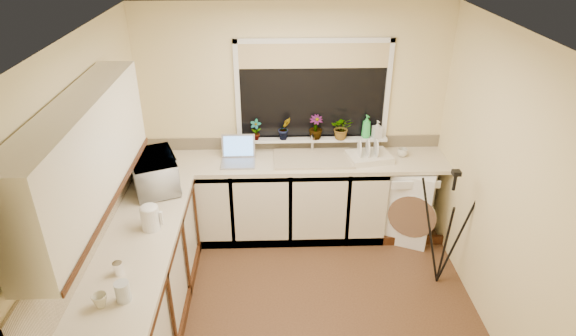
% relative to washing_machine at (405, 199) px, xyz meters
% --- Properties ---
extents(floor, '(3.20, 3.20, 0.00)m').
position_rel_washing_machine_xyz_m(floor, '(-1.21, -1.16, -0.42)').
color(floor, brown).
rests_on(floor, ground).
extents(ceiling, '(3.20, 3.20, 0.00)m').
position_rel_washing_machine_xyz_m(ceiling, '(-1.21, -1.16, 2.03)').
color(ceiling, white).
rests_on(ceiling, ground).
extents(wall_back, '(3.20, 0.00, 3.20)m').
position_rel_washing_machine_xyz_m(wall_back, '(-1.21, 0.34, 0.80)').
color(wall_back, beige).
rests_on(wall_back, ground).
extents(wall_left, '(0.00, 3.00, 3.00)m').
position_rel_washing_machine_xyz_m(wall_left, '(-2.81, -1.16, 0.80)').
color(wall_left, beige).
rests_on(wall_left, ground).
extents(wall_right, '(0.00, 3.00, 3.00)m').
position_rel_washing_machine_xyz_m(wall_right, '(0.39, -1.16, 0.80)').
color(wall_right, beige).
rests_on(wall_right, ground).
extents(base_cabinet_back, '(2.55, 0.60, 0.86)m').
position_rel_washing_machine_xyz_m(base_cabinet_back, '(-1.53, 0.04, 0.01)').
color(base_cabinet_back, silver).
rests_on(base_cabinet_back, floor).
extents(base_cabinet_left, '(0.54, 2.40, 0.86)m').
position_rel_washing_machine_xyz_m(base_cabinet_left, '(-2.51, -1.46, 0.01)').
color(base_cabinet_left, silver).
rests_on(base_cabinet_left, floor).
extents(worktop_back, '(3.20, 0.60, 0.04)m').
position_rel_washing_machine_xyz_m(worktop_back, '(-1.21, 0.04, 0.46)').
color(worktop_back, beige).
rests_on(worktop_back, base_cabinet_back).
extents(worktop_left, '(0.60, 2.40, 0.04)m').
position_rel_washing_machine_xyz_m(worktop_left, '(-2.51, -1.46, 0.46)').
color(worktop_left, beige).
rests_on(worktop_left, base_cabinet_left).
extents(upper_cabinet, '(0.28, 1.90, 0.70)m').
position_rel_washing_machine_xyz_m(upper_cabinet, '(-2.65, -1.61, 1.38)').
color(upper_cabinet, silver).
rests_on(upper_cabinet, wall_left).
extents(splashback_left, '(0.02, 2.40, 0.45)m').
position_rel_washing_machine_xyz_m(splashback_left, '(-2.79, -1.46, 0.70)').
color(splashback_left, beige).
rests_on(splashback_left, wall_left).
extents(splashback_back, '(3.20, 0.02, 0.14)m').
position_rel_washing_machine_xyz_m(splashback_back, '(-1.21, 0.33, 0.55)').
color(splashback_back, beige).
rests_on(splashback_back, wall_back).
extents(window_glass, '(1.50, 0.02, 1.00)m').
position_rel_washing_machine_xyz_m(window_glass, '(-1.01, 0.33, 1.13)').
color(window_glass, black).
rests_on(window_glass, wall_back).
extents(window_blind, '(1.50, 0.02, 0.25)m').
position_rel_washing_machine_xyz_m(window_blind, '(-1.01, 0.30, 1.50)').
color(window_blind, tan).
rests_on(window_blind, wall_back).
extents(windowsill, '(1.60, 0.14, 0.03)m').
position_rel_washing_machine_xyz_m(windowsill, '(-1.01, 0.27, 0.61)').
color(windowsill, white).
rests_on(windowsill, wall_back).
extents(sink, '(0.82, 0.46, 0.03)m').
position_rel_washing_machine_xyz_m(sink, '(-1.01, 0.04, 0.49)').
color(sink, tan).
rests_on(sink, worktop_back).
extents(faucet, '(0.03, 0.03, 0.24)m').
position_rel_washing_machine_xyz_m(faucet, '(-1.01, 0.22, 0.60)').
color(faucet, silver).
rests_on(faucet, worktop_back).
extents(washing_machine, '(0.77, 0.76, 0.84)m').
position_rel_washing_machine_xyz_m(washing_machine, '(0.00, 0.00, 0.00)').
color(washing_machine, white).
rests_on(washing_machine, floor).
extents(laptop, '(0.35, 0.33, 0.25)m').
position_rel_washing_machine_xyz_m(laptop, '(-1.79, 0.04, 0.55)').
color(laptop, gray).
rests_on(laptop, worktop_back).
extents(kettle, '(0.15, 0.15, 0.20)m').
position_rel_washing_machine_xyz_m(kettle, '(-2.42, -1.15, 0.58)').
color(kettle, white).
rests_on(kettle, worktop_left).
extents(dish_rack, '(0.49, 0.40, 0.07)m').
position_rel_washing_machine_xyz_m(dish_rack, '(-0.43, 0.02, 0.51)').
color(dish_rack, beige).
rests_on(dish_rack, worktop_back).
extents(tripod, '(0.73, 0.73, 1.22)m').
position_rel_washing_machine_xyz_m(tripod, '(0.15, -0.84, 0.19)').
color(tripod, black).
rests_on(tripod, floor).
extents(glass_jug, '(0.10, 0.10, 0.14)m').
position_rel_washing_machine_xyz_m(glass_jug, '(-2.43, -1.98, 0.55)').
color(glass_jug, silver).
rests_on(glass_jug, worktop_left).
extents(steel_jar, '(0.07, 0.07, 0.10)m').
position_rel_washing_machine_xyz_m(steel_jar, '(-2.54, -1.71, 0.53)').
color(steel_jar, white).
rests_on(steel_jar, worktop_left).
extents(microwave, '(0.57, 0.67, 0.32)m').
position_rel_washing_machine_xyz_m(microwave, '(-2.52, -0.48, 0.64)').
color(microwave, white).
rests_on(microwave, worktop_left).
extents(plant_a, '(0.13, 0.10, 0.22)m').
position_rel_washing_machine_xyz_m(plant_a, '(-1.60, 0.24, 0.74)').
color(plant_a, '#999999').
rests_on(plant_a, windowsill).
extents(plant_b, '(0.16, 0.14, 0.25)m').
position_rel_washing_machine_xyz_m(plant_b, '(-1.30, 0.25, 0.75)').
color(plant_b, '#999999').
rests_on(plant_b, windowsill).
extents(plant_c, '(0.16, 0.16, 0.26)m').
position_rel_washing_machine_xyz_m(plant_c, '(-0.97, 0.25, 0.76)').
color(plant_c, '#999999').
rests_on(plant_c, windowsill).
extents(plant_d, '(0.25, 0.22, 0.25)m').
position_rel_washing_machine_xyz_m(plant_d, '(-0.70, 0.24, 0.76)').
color(plant_d, '#999999').
rests_on(plant_d, windowsill).
extents(soap_bottle_green, '(0.12, 0.12, 0.25)m').
position_rel_washing_machine_xyz_m(soap_bottle_green, '(-0.43, 0.27, 0.75)').
color(soap_bottle_green, green).
rests_on(soap_bottle_green, windowsill).
extents(soap_bottle_clear, '(0.11, 0.11, 0.19)m').
position_rel_washing_machine_xyz_m(soap_bottle_clear, '(-0.32, 0.24, 0.73)').
color(soap_bottle_clear, '#999999').
rests_on(soap_bottle_clear, windowsill).
extents(cup_back, '(0.12, 0.12, 0.09)m').
position_rel_washing_machine_xyz_m(cup_back, '(-0.06, 0.10, 0.52)').
color(cup_back, silver).
rests_on(cup_back, worktop_back).
extents(cup_left, '(0.13, 0.13, 0.09)m').
position_rel_washing_machine_xyz_m(cup_left, '(-2.56, -2.03, 0.53)').
color(cup_left, beige).
rests_on(cup_left, worktop_left).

